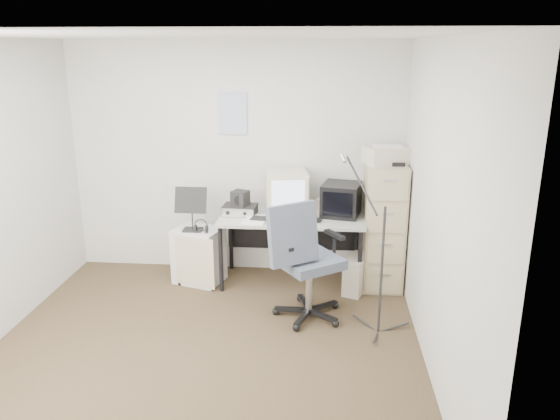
# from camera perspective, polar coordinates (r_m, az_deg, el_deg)

# --- Properties ---
(floor) EXTENTS (3.60, 3.60, 0.01)m
(floor) POSITION_cam_1_polar(r_m,az_deg,el_deg) (4.73, -7.87, -14.37)
(floor) COLOR #3A2C1A
(floor) RESTS_ON ground
(ceiling) EXTENTS (3.60, 3.60, 0.01)m
(ceiling) POSITION_cam_1_polar(r_m,az_deg,el_deg) (4.06, -9.33, 17.55)
(ceiling) COLOR white
(ceiling) RESTS_ON ground
(wall_back) EXTENTS (3.60, 0.02, 2.50)m
(wall_back) POSITION_cam_1_polar(r_m,az_deg,el_deg) (5.94, -4.63, 5.26)
(wall_back) COLOR silver
(wall_back) RESTS_ON ground
(wall_front) EXTENTS (3.60, 0.02, 2.50)m
(wall_front) POSITION_cam_1_polar(r_m,az_deg,el_deg) (2.63, -17.54, -10.76)
(wall_front) COLOR silver
(wall_front) RESTS_ON ground
(wall_right) EXTENTS (0.02, 3.60, 2.50)m
(wall_right) POSITION_cam_1_polar(r_m,az_deg,el_deg) (4.20, 16.12, -0.22)
(wall_right) COLOR silver
(wall_right) RESTS_ON ground
(wall_calendar) EXTENTS (0.30, 0.02, 0.44)m
(wall_calendar) POSITION_cam_1_polar(r_m,az_deg,el_deg) (5.85, -4.96, 10.04)
(wall_calendar) COLOR white
(wall_calendar) RESTS_ON wall_back
(filing_cabinet) EXTENTS (0.40, 0.60, 1.30)m
(filing_cabinet) POSITION_cam_1_polar(r_m,az_deg,el_deg) (5.74, 10.75, -1.59)
(filing_cabinet) COLOR tan
(filing_cabinet) RESTS_ON floor
(printer) EXTENTS (0.51, 0.43, 0.17)m
(printer) POSITION_cam_1_polar(r_m,az_deg,el_deg) (5.57, 11.15, 5.62)
(printer) COLOR silver
(printer) RESTS_ON filing_cabinet
(desk) EXTENTS (1.50, 0.70, 0.73)m
(desk) POSITION_cam_1_polar(r_m,az_deg,el_deg) (5.78, 1.21, -4.15)
(desk) COLOR #A0A0A0
(desk) RESTS_ON floor
(crt_monitor) EXTENTS (0.49, 0.51, 0.47)m
(crt_monitor) POSITION_cam_1_polar(r_m,az_deg,el_deg) (5.68, 0.65, 1.80)
(crt_monitor) COLOR silver
(crt_monitor) RESTS_ON desk
(crt_tv) EXTENTS (0.44, 0.46, 0.34)m
(crt_tv) POSITION_cam_1_polar(r_m,az_deg,el_deg) (5.70, 6.40, 1.10)
(crt_tv) COLOR black
(crt_tv) RESTS_ON desk
(desk_speaker) EXTENTS (0.11, 0.11, 0.17)m
(desk_speaker) POSITION_cam_1_polar(r_m,az_deg,el_deg) (5.76, 4.32, 0.41)
(desk_speaker) COLOR beige
(desk_speaker) RESTS_ON desk
(keyboard) EXTENTS (0.48, 0.26, 0.03)m
(keyboard) POSITION_cam_1_polar(r_m,az_deg,el_deg) (5.51, 0.65, -1.07)
(keyboard) COLOR silver
(keyboard) RESTS_ON desk
(mouse) EXTENTS (0.08, 0.11, 0.03)m
(mouse) POSITION_cam_1_polar(r_m,az_deg,el_deg) (5.51, 4.00, -1.09)
(mouse) COLOR black
(mouse) RESTS_ON desk
(radio_receiver) EXTENTS (0.36, 0.27, 0.10)m
(radio_receiver) POSITION_cam_1_polar(r_m,az_deg,el_deg) (5.74, -4.22, 0.03)
(radio_receiver) COLOR black
(radio_receiver) RESTS_ON desk
(radio_speaker) EXTENTS (0.20, 0.20, 0.16)m
(radio_speaker) POSITION_cam_1_polar(r_m,az_deg,el_deg) (5.69, -4.18, 1.23)
(radio_speaker) COLOR black
(radio_speaker) RESTS_ON radio_receiver
(papers) EXTENTS (0.27, 0.33, 0.02)m
(papers) POSITION_cam_1_polar(r_m,az_deg,el_deg) (5.54, -2.51, -1.01)
(papers) COLOR white
(papers) RESTS_ON desk
(pc_tower) EXTENTS (0.31, 0.43, 0.37)m
(pc_tower) POSITION_cam_1_polar(r_m,az_deg,el_deg) (5.68, 8.01, -6.67)
(pc_tower) COLOR silver
(pc_tower) RESTS_ON floor
(office_chair) EXTENTS (0.92, 0.92, 1.15)m
(office_chair) POSITION_cam_1_polar(r_m,az_deg,el_deg) (4.98, 3.10, -5.16)
(office_chair) COLOR #444A61
(office_chair) RESTS_ON floor
(side_cart) EXTENTS (0.57, 0.50, 0.59)m
(side_cart) POSITION_cam_1_polar(r_m,az_deg,el_deg) (5.89, -8.47, -4.69)
(side_cart) COLOR silver
(side_cart) RESTS_ON floor
(music_stand) EXTENTS (0.36, 0.24, 0.48)m
(music_stand) POSITION_cam_1_polar(r_m,az_deg,el_deg) (5.68, -9.20, 0.16)
(music_stand) COLOR black
(music_stand) RESTS_ON side_cart
(headphones) EXTENTS (0.19, 0.19, 0.03)m
(headphones) POSITION_cam_1_polar(r_m,az_deg,el_deg) (5.66, -8.26, -1.87)
(headphones) COLOR black
(headphones) RESTS_ON side_cart
(mic_stand) EXTENTS (0.03, 0.03, 1.51)m
(mic_stand) POSITION_cam_1_polar(r_m,az_deg,el_deg) (4.72, 10.68, -4.31)
(mic_stand) COLOR black
(mic_stand) RESTS_ON floor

